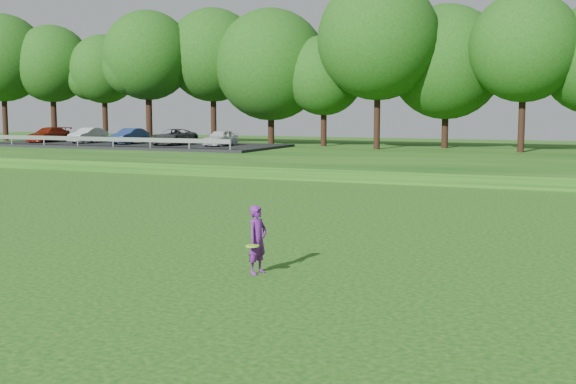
% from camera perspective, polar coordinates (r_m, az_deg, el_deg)
% --- Properties ---
extents(ground, '(140.00, 140.00, 0.00)m').
position_cam_1_polar(ground, '(16.93, -11.06, -5.60)').
color(ground, '#0C420E').
rests_on(ground, ground).
extents(berm, '(130.00, 30.00, 0.60)m').
position_cam_1_polar(berm, '(48.67, 12.06, 2.68)').
color(berm, '#0C420E').
rests_on(berm, ground).
extents(walking_path, '(130.00, 1.60, 0.04)m').
position_cam_1_polar(walking_path, '(35.11, 7.60, 0.82)').
color(walking_path, gray).
rests_on(walking_path, ground).
extents(treeline, '(104.00, 7.00, 15.00)m').
position_cam_1_polar(treeline, '(52.68, 13.14, 11.44)').
color(treeline, '#1A4610').
rests_on(treeline, berm).
extents(parking_lot, '(24.00, 9.00, 1.38)m').
position_cam_1_polar(parking_lot, '(57.25, -12.50, 3.98)').
color(parking_lot, black).
rests_on(parking_lot, berm).
extents(woman, '(0.45, 0.81, 1.49)m').
position_cam_1_polar(woman, '(15.54, -2.43, -3.79)').
color(woman, '#641C7F').
rests_on(woman, ground).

